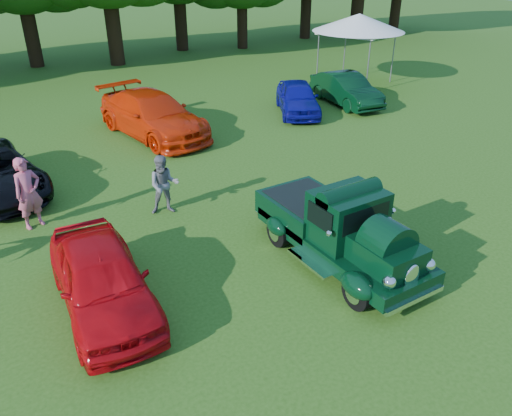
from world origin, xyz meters
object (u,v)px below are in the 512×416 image
back_car_blue (298,98)px  red_convertible (102,279)px  spectator_grey (164,185)px  back_car_orange (153,115)px  spectator_pink (29,193)px  hero_pickup (339,230)px  back_car_green (346,89)px  canopy_tent (359,23)px

back_car_blue → red_convertible: bearing=-114.2°
red_convertible → back_car_blue: (10.88, 8.46, -0.02)m
red_convertible → spectator_grey: size_ratio=2.46×
back_car_orange → spectator_pink: 7.13m
hero_pickup → back_car_blue: size_ratio=1.17×
red_convertible → back_car_orange: back_car_orange is taller
back_car_green → spectator_pink: bearing=-155.4°
red_convertible → back_car_orange: size_ratio=0.74×
hero_pickup → spectator_grey: size_ratio=2.82×
hero_pickup → spectator_pink: size_ratio=2.46×
spectator_grey → canopy_tent: canopy_tent is taller
spectator_pink → back_car_green: bearing=-2.1°
back_car_orange → back_car_blue: 6.26m
red_convertible → back_car_blue: red_convertible is taller
red_convertible → back_car_blue: 13.78m
spectator_pink → canopy_tent: size_ratio=0.32×
hero_pickup → spectator_pink: (-5.55, 5.28, 0.16)m
red_convertible → spectator_grey: (2.59, 3.07, 0.13)m
canopy_tent → spectator_pink: bearing=-157.8°
back_car_blue → back_car_green: size_ratio=0.95×
spectator_pink → spectator_grey: bearing=-38.1°
back_car_green → spectator_pink: (-14.05, -4.21, 0.26)m
red_convertible → back_car_blue: bearing=41.7°
back_car_orange → red_convertible: bearing=-126.6°
back_car_green → back_car_orange: bearing=-176.4°
red_convertible → spectator_pink: bearing=101.3°
back_car_orange → spectator_grey: (-2.06, -5.97, 0.03)m
hero_pickup → canopy_tent: bearing=46.9°
back_car_orange → back_car_blue: bearing=-14.8°
back_car_orange → canopy_tent: size_ratio=0.93×
spectator_pink → red_convertible: bearing=-101.3°
hero_pickup → back_car_orange: size_ratio=0.85×
hero_pickup → back_car_green: (8.50, 9.49, -0.10)m
red_convertible → back_car_orange: (4.65, 9.05, 0.11)m
back_car_orange → back_car_green: 8.88m
hero_pickup → spectator_pink: 7.67m
canopy_tent → back_car_orange: bearing=-170.2°
back_car_orange → spectator_grey: size_ratio=3.34×
red_convertible → spectator_grey: spectator_grey is taller
spectator_pink → canopy_tent: 18.46m
spectator_grey → canopy_tent: 16.15m
canopy_tent → spectator_grey: bearing=-149.9°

